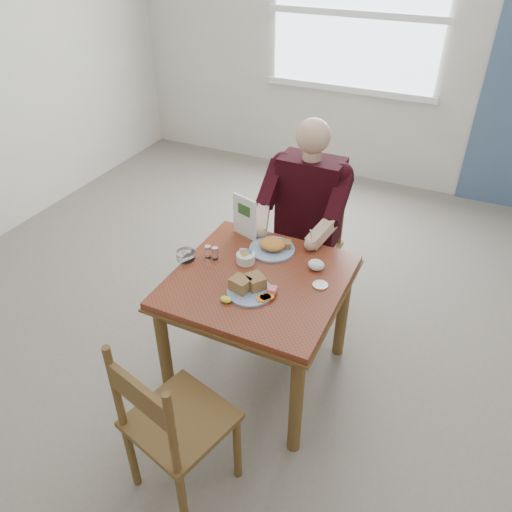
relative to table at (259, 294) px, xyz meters
The scene contains 16 objects.
floor 0.64m from the table, ahead, with size 6.00×6.00×0.00m, color #71655B.
wall_back 3.10m from the table, 90.00° to the left, with size 5.50×5.50×0.00m, color silver.
lemon_wedge 0.29m from the table, 103.90° to the right, with size 0.06×0.04×0.03m, color yellow.
napkin 0.35m from the table, 38.85° to the left, with size 0.09×0.08×0.06m, color white.
metal_dish 0.35m from the table, 12.48° to the left, with size 0.08×0.08×0.01m, color silver.
window 3.15m from the table, 97.68° to the left, with size 1.72×0.04×1.42m.
table is the anchor object (origin of this frame).
chair_far 0.81m from the table, 90.00° to the left, with size 0.42×0.42×0.95m.
chair_near 0.85m from the table, 92.58° to the right, with size 0.51×0.51×0.95m.
diner 0.73m from the table, 90.00° to the left, with size 0.53×0.56×1.39m.
near_plate 0.19m from the table, 85.13° to the right, with size 0.31×0.31×0.08m.
far_plate 0.31m from the table, 97.37° to the left, with size 0.34×0.34×0.07m.
caddy 0.21m from the table, 141.66° to the left, with size 0.14×0.14×0.08m.
shakers 0.35m from the table, behind, with size 0.08×0.04×0.08m.
creamer 0.47m from the table, behind, with size 0.11×0.11×0.05m.
menu 0.49m from the table, 126.25° to the left, with size 0.17×0.07×0.26m.
Camera 1 is at (0.90, -1.94, 2.38)m, focal length 35.00 mm.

